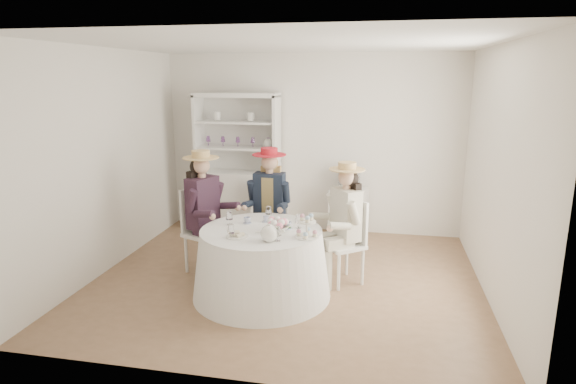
# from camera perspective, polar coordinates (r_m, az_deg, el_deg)

# --- Properties ---
(ground) EXTENTS (4.50, 4.50, 0.00)m
(ground) POSITION_cam_1_polar(r_m,az_deg,el_deg) (5.84, -0.19, -10.30)
(ground) COLOR brown
(ground) RESTS_ON ground
(ceiling) EXTENTS (4.50, 4.50, 0.00)m
(ceiling) POSITION_cam_1_polar(r_m,az_deg,el_deg) (5.35, -0.22, 17.19)
(ceiling) COLOR white
(ceiling) RESTS_ON wall_back
(wall_back) EXTENTS (4.50, 0.00, 4.50)m
(wall_back) POSITION_cam_1_polar(r_m,az_deg,el_deg) (7.38, 2.87, 5.67)
(wall_back) COLOR white
(wall_back) RESTS_ON ground
(wall_front) EXTENTS (4.50, 0.00, 4.50)m
(wall_front) POSITION_cam_1_polar(r_m,az_deg,el_deg) (3.55, -6.59, -3.11)
(wall_front) COLOR white
(wall_front) RESTS_ON ground
(wall_left) EXTENTS (0.00, 4.50, 4.50)m
(wall_left) POSITION_cam_1_polar(r_m,az_deg,el_deg) (6.27, -20.84, 3.39)
(wall_left) COLOR white
(wall_left) RESTS_ON ground
(wall_right) EXTENTS (0.00, 4.50, 4.50)m
(wall_right) POSITION_cam_1_polar(r_m,az_deg,el_deg) (5.46, 23.62, 1.74)
(wall_right) COLOR white
(wall_right) RESTS_ON ground
(tea_table) EXTENTS (1.51, 1.51, 0.76)m
(tea_table) POSITION_cam_1_polar(r_m,az_deg,el_deg) (5.32, -3.15, -8.37)
(tea_table) COLOR white
(tea_table) RESTS_ON ground
(hutch) EXTENTS (1.28, 0.54, 2.12)m
(hutch) POSITION_cam_1_polar(r_m,az_deg,el_deg) (7.46, -5.79, 1.05)
(hutch) COLOR silver
(hutch) RESTS_ON ground
(side_table) EXTENTS (0.57, 0.57, 0.74)m
(side_table) POSITION_cam_1_polar(r_m,az_deg,el_deg) (7.25, 7.14, -2.50)
(side_table) COLOR silver
(side_table) RESTS_ON ground
(hatbox) EXTENTS (0.43, 0.43, 0.33)m
(hatbox) POSITION_cam_1_polar(r_m,az_deg,el_deg) (7.12, 7.26, 1.62)
(hatbox) COLOR black
(hatbox) RESTS_ON side_table
(guest_left) EXTENTS (0.63, 0.57, 1.51)m
(guest_left) POSITION_cam_1_polar(r_m,az_deg,el_deg) (5.89, -9.88, -1.51)
(guest_left) COLOR silver
(guest_left) RESTS_ON ground
(guest_mid) EXTENTS (0.54, 0.56, 1.49)m
(guest_mid) POSITION_cam_1_polar(r_m,az_deg,el_deg) (6.11, -2.25, -0.81)
(guest_mid) COLOR silver
(guest_mid) RESTS_ON ground
(guest_right) EXTENTS (0.61, 0.59, 1.43)m
(guest_right) POSITION_cam_1_polar(r_m,az_deg,el_deg) (5.52, 6.64, -2.89)
(guest_right) COLOR silver
(guest_right) RESTS_ON ground
(spare_chair) EXTENTS (0.40, 0.40, 0.91)m
(spare_chair) POSITION_cam_1_polar(r_m,az_deg,el_deg) (7.15, -2.87, -1.66)
(spare_chair) COLOR silver
(spare_chair) RESTS_ON ground
(teacup_a) EXTENTS (0.09, 0.09, 0.06)m
(teacup_a) POSITION_cam_1_polar(r_m,az_deg,el_deg) (5.41, -4.84, -3.41)
(teacup_a) COLOR white
(teacup_a) RESTS_ON tea_table
(teacup_b) EXTENTS (0.08, 0.08, 0.06)m
(teacup_b) POSITION_cam_1_polar(r_m,az_deg,el_deg) (5.45, -2.63, -3.25)
(teacup_b) COLOR white
(teacup_b) RESTS_ON tea_table
(teacup_c) EXTENTS (0.11, 0.11, 0.07)m
(teacup_c) POSITION_cam_1_polar(r_m,az_deg,el_deg) (5.20, -0.06, -4.02)
(teacup_c) COLOR white
(teacup_c) RESTS_ON tea_table
(flower_bowl) EXTENTS (0.30, 0.30, 0.06)m
(flower_bowl) POSITION_cam_1_polar(r_m,az_deg,el_deg) (5.13, -1.05, -4.37)
(flower_bowl) COLOR white
(flower_bowl) RESTS_ON tea_table
(flower_arrangement) EXTENTS (0.20, 0.19, 0.07)m
(flower_arrangement) POSITION_cam_1_polar(r_m,az_deg,el_deg) (5.10, -1.21, -3.69)
(flower_arrangement) COLOR pink
(flower_arrangement) RESTS_ON tea_table
(table_teapot) EXTENTS (0.25, 0.18, 0.19)m
(table_teapot) POSITION_cam_1_polar(r_m,az_deg,el_deg) (4.82, -2.20, -4.94)
(table_teapot) COLOR white
(table_teapot) RESTS_ON tea_table
(sandwich_plate) EXTENTS (0.23, 0.23, 0.05)m
(sandwich_plate) POSITION_cam_1_polar(r_m,az_deg,el_deg) (4.98, -6.03, -5.16)
(sandwich_plate) COLOR white
(sandwich_plate) RESTS_ON tea_table
(cupcake_stand) EXTENTS (0.25, 0.25, 0.24)m
(cupcake_stand) POSITION_cam_1_polar(r_m,az_deg,el_deg) (4.93, 2.24, -4.42)
(cupcake_stand) COLOR white
(cupcake_stand) RESTS_ON tea_table
(stemware_set) EXTENTS (0.86, 0.83, 0.15)m
(stemware_set) POSITION_cam_1_polar(r_m,az_deg,el_deg) (5.17, -3.22, -3.69)
(stemware_set) COLOR white
(stemware_set) RESTS_ON tea_table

